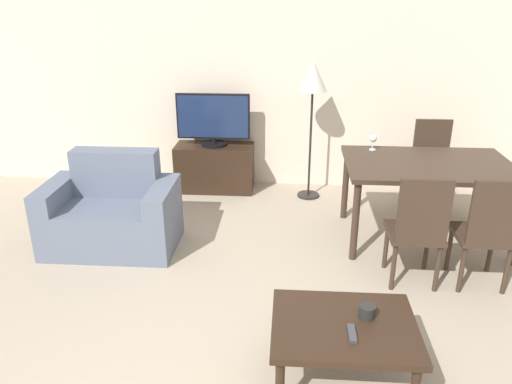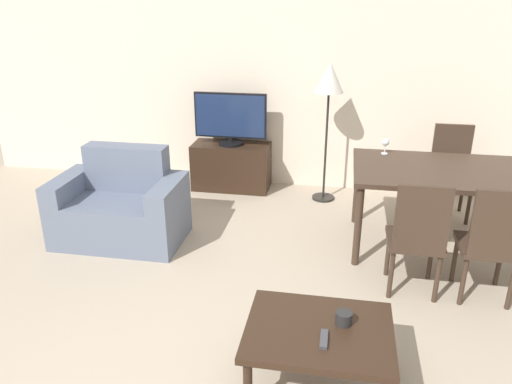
{
  "view_description": "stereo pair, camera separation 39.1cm",
  "coord_description": "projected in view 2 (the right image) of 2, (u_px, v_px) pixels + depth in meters",
  "views": [
    {
      "loc": [
        0.31,
        -1.71,
        2.11
      ],
      "look_at": [
        0.05,
        1.91,
        0.65
      ],
      "focal_mm": 35.0,
      "sensor_mm": 36.0,
      "label": 1
    },
    {
      "loc": [
        0.69,
        -1.67,
        2.11
      ],
      "look_at": [
        0.05,
        1.91,
        0.65
      ],
      "focal_mm": 35.0,
      "sensor_mm": 36.0,
      "label": 2
    }
  ],
  "objects": [
    {
      "name": "tv_stand",
      "position": [
        231.0,
        166.0,
        5.68
      ],
      "size": [
        0.86,
        0.4,
        0.52
      ],
      "color": "black",
      "rests_on": "ground_plane"
    },
    {
      "name": "dining_chair_near_right",
      "position": [
        492.0,
        241.0,
        3.49
      ],
      "size": [
        0.4,
        0.4,
        0.91
      ],
      "color": "#38281E",
      "rests_on": "ground_plane"
    },
    {
      "name": "dining_chair_far",
      "position": [
        451.0,
        168.0,
        4.94
      ],
      "size": [
        0.4,
        0.4,
        0.91
      ],
      "color": "#38281E",
      "rests_on": "ground_plane"
    },
    {
      "name": "armchair",
      "position": [
        121.0,
        208.0,
        4.49
      ],
      "size": [
        1.12,
        0.68,
        0.82
      ],
      "color": "slate",
      "rests_on": "ground_plane"
    },
    {
      "name": "remote_primary",
      "position": [
        324.0,
        339.0,
        2.63
      ],
      "size": [
        0.04,
        0.15,
        0.02
      ],
      "color": "#38383D",
      "rests_on": "coffee_table"
    },
    {
      "name": "wall_back",
      "position": [
        283.0,
        67.0,
        5.43
      ],
      "size": [
        7.25,
        0.06,
        2.7
      ],
      "color": "beige",
      "rests_on": "ground_plane"
    },
    {
      "name": "dining_chair_near",
      "position": [
        418.0,
        235.0,
        3.57
      ],
      "size": [
        0.4,
        0.4,
        0.91
      ],
      "color": "#38281E",
      "rests_on": "ground_plane"
    },
    {
      "name": "coffee_table",
      "position": [
        319.0,
        336.0,
        2.75
      ],
      "size": [
        0.81,
        0.64,
        0.4
      ],
      "color": "black",
      "rests_on": "ground_plane"
    },
    {
      "name": "dining_table",
      "position": [
        440.0,
        178.0,
        4.19
      ],
      "size": [
        1.43,
        0.96,
        0.74
      ],
      "color": "#38281E",
      "rests_on": "ground_plane"
    },
    {
      "name": "cup_white_near",
      "position": [
        344.0,
        318.0,
        2.76
      ],
      "size": [
        0.09,
        0.09,
        0.07
      ],
      "color": "black",
      "rests_on": "coffee_table"
    },
    {
      "name": "tv",
      "position": [
        230.0,
        119.0,
        5.47
      ],
      "size": [
        0.8,
        0.28,
        0.58
      ],
      "color": "black",
      "rests_on": "tv_stand"
    },
    {
      "name": "wine_glass_left",
      "position": [
        385.0,
        143.0,
        4.51
      ],
      "size": [
        0.07,
        0.07,
        0.15
      ],
      "color": "silver",
      "rests_on": "dining_table"
    },
    {
      "name": "floor_lamp",
      "position": [
        329.0,
        85.0,
        5.01
      ],
      "size": [
        0.29,
        0.29,
        1.47
      ],
      "color": "black",
      "rests_on": "ground_plane"
    }
  ]
}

